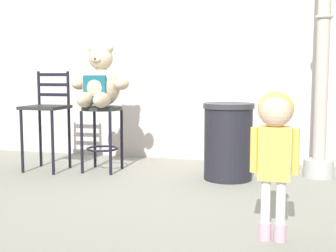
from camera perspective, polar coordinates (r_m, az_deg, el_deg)
The scene contains 8 objects.
ground_plane at distance 3.98m, azimuth -1.88°, elevation -8.74°, with size 24.00×24.00×0.00m, color gray.
building_wall at distance 5.76m, azimuth 3.94°, elevation 14.38°, with size 7.73×0.30×3.68m, color beige.
bar_stool_with_teddy at distance 4.95m, azimuth -8.29°, elevation 0.25°, with size 0.43×0.43×0.71m.
teddy_bear at distance 4.89m, azimuth -8.53°, elevation 5.31°, with size 0.63×0.57×0.67m.
child_walking at distance 2.88m, azimuth 13.29°, elevation -0.86°, with size 0.30×0.24×0.94m.
trash_bin at distance 4.57m, azimuth 7.56°, elevation -1.90°, with size 0.51×0.51×0.76m.
lamppost at distance 4.83m, azimuth 18.80°, elevation 6.78°, with size 0.30×0.30×2.79m.
bar_chair_empty at distance 5.12m, azimuth -14.98°, elevation 1.69°, with size 0.43×0.43×1.08m.
Camera 1 is at (1.15, -3.67, 1.04)m, focal length 48.54 mm.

